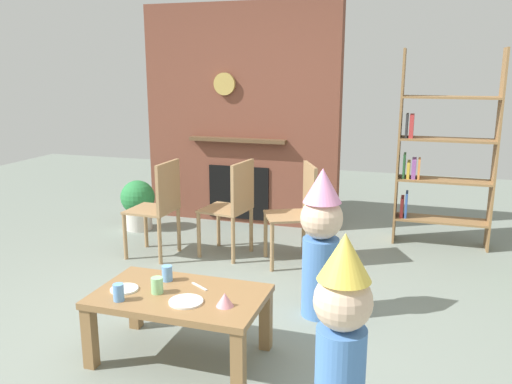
# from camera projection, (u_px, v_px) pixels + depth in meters

# --- Properties ---
(ground_plane) EXTENTS (12.00, 12.00, 0.00)m
(ground_plane) POSITION_uv_depth(u_px,v_px,m) (216.00, 335.00, 3.49)
(ground_plane) COLOR gray
(brick_fireplace_feature) EXTENTS (2.20, 0.28, 2.40)m
(brick_fireplace_feature) POSITION_uv_depth(u_px,v_px,m) (241.00, 117.00, 5.83)
(brick_fireplace_feature) COLOR brown
(brick_fireplace_feature) RESTS_ON ground_plane
(bookshelf) EXTENTS (0.90, 0.28, 1.90)m
(bookshelf) POSITION_uv_depth(u_px,v_px,m) (439.00, 157.00, 5.11)
(bookshelf) COLOR olive
(bookshelf) RESTS_ON ground_plane
(coffee_table) EXTENTS (1.01, 0.60, 0.42)m
(coffee_table) POSITION_uv_depth(u_px,v_px,m) (180.00, 304.00, 3.14)
(coffee_table) COLOR olive
(coffee_table) RESTS_ON ground_plane
(paper_cup_near_left) EXTENTS (0.07, 0.07, 0.10)m
(paper_cup_near_left) POSITION_uv_depth(u_px,v_px,m) (157.00, 285.00, 3.12)
(paper_cup_near_left) COLOR #8CD18C
(paper_cup_near_left) RESTS_ON coffee_table
(paper_cup_near_right) EXTENTS (0.06, 0.06, 0.10)m
(paper_cup_near_right) POSITION_uv_depth(u_px,v_px,m) (119.00, 292.00, 3.02)
(paper_cup_near_right) COLOR #669EE0
(paper_cup_near_right) RESTS_ON coffee_table
(paper_cup_center) EXTENTS (0.07, 0.07, 0.10)m
(paper_cup_center) POSITION_uv_depth(u_px,v_px,m) (167.00, 273.00, 3.30)
(paper_cup_center) COLOR #669EE0
(paper_cup_center) RESTS_ON coffee_table
(paper_plate_front) EXTENTS (0.20, 0.20, 0.01)m
(paper_plate_front) POSITION_uv_depth(u_px,v_px,m) (186.00, 302.00, 3.00)
(paper_plate_front) COLOR white
(paper_plate_front) RESTS_ON coffee_table
(paper_plate_rear) EXTENTS (0.17, 0.17, 0.01)m
(paper_plate_rear) POSITION_uv_depth(u_px,v_px,m) (124.00, 289.00, 3.17)
(paper_plate_rear) COLOR white
(paper_plate_rear) RESTS_ON coffee_table
(birthday_cake_slice) EXTENTS (0.10, 0.10, 0.08)m
(birthday_cake_slice) POSITION_uv_depth(u_px,v_px,m) (225.00, 300.00, 2.95)
(birthday_cake_slice) COLOR pink
(birthday_cake_slice) RESTS_ON coffee_table
(table_fork) EXTENTS (0.14, 0.09, 0.01)m
(table_fork) POSITION_uv_depth(u_px,v_px,m) (199.00, 286.00, 3.22)
(table_fork) COLOR silver
(table_fork) RESTS_ON coffee_table
(child_with_cone_hat) EXTENTS (0.28, 0.28, 1.00)m
(child_with_cone_hat) POSITION_uv_depth(u_px,v_px,m) (342.00, 330.00, 2.46)
(child_with_cone_hat) COLOR #4C7FC6
(child_with_cone_hat) RESTS_ON ground_plane
(child_in_pink) EXTENTS (0.29, 0.29, 1.07)m
(child_in_pink) POSITION_uv_depth(u_px,v_px,m) (321.00, 240.00, 3.65)
(child_in_pink) COLOR #4C7FC6
(child_in_pink) RESTS_ON ground_plane
(dining_chair_left) EXTENTS (0.41, 0.41, 0.90)m
(dining_chair_left) POSITION_uv_depth(u_px,v_px,m) (160.00, 203.00, 4.83)
(dining_chair_left) COLOR #9E7A51
(dining_chair_left) RESTS_ON ground_plane
(dining_chair_middle) EXTENTS (0.46, 0.46, 0.90)m
(dining_chair_middle) POSITION_uv_depth(u_px,v_px,m) (234.00, 203.00, 4.84)
(dining_chair_middle) COLOR #9E7A51
(dining_chair_middle) RESTS_ON ground_plane
(dining_chair_right) EXTENTS (0.53, 0.53, 0.90)m
(dining_chair_right) POSITION_uv_depth(u_px,v_px,m) (299.00, 208.00, 4.67)
(dining_chair_right) COLOR #9E7A51
(dining_chair_right) RESTS_ON ground_plane
(potted_plant_short) EXTENTS (0.37, 0.37, 0.54)m
(potted_plant_short) POSITION_uv_depth(u_px,v_px,m) (138.00, 203.00, 5.71)
(potted_plant_short) COLOR beige
(potted_plant_short) RESTS_ON ground_plane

